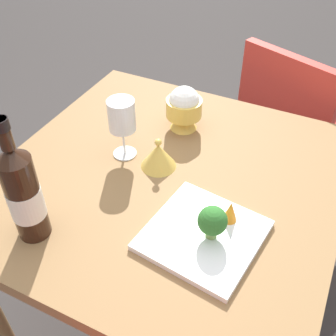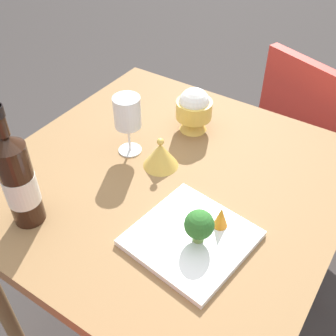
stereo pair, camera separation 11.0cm
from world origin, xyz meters
name	(u,v)px [view 2 (the right image)]	position (x,y,z in m)	size (l,w,h in m)	color
ground_plane	(168,316)	(0.00, 0.00, 0.00)	(8.00, 8.00, 0.00)	#383330
dining_table	(168,198)	(0.00, 0.00, 0.65)	(0.91, 0.91, 0.74)	olive
chair_near_window	(311,134)	(-0.71, 0.21, 0.53)	(0.52, 0.52, 0.85)	red
wine_bottle	(18,180)	(0.31, -0.20, 0.86)	(0.08, 0.08, 0.32)	black
wine_glass	(127,114)	(-0.03, -0.16, 0.87)	(0.08, 0.08, 0.18)	white
rice_bowl	(194,109)	(-0.23, -0.06, 0.81)	(0.11, 0.11, 0.14)	gold
rice_bowl_lid	(161,155)	(-0.03, -0.04, 0.78)	(0.10, 0.10, 0.09)	gold
serving_plate	(191,238)	(0.15, 0.17, 0.75)	(0.28, 0.28, 0.02)	white
broccoli_floret	(199,225)	(0.16, 0.19, 0.80)	(0.07, 0.07, 0.09)	#729E4C
carrot_garnish_left	(221,217)	(0.09, 0.21, 0.78)	(0.04, 0.04, 0.06)	orange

